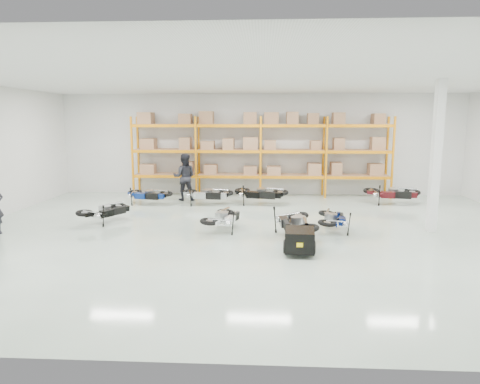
# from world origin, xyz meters

# --- Properties ---
(room) EXTENTS (18.00, 18.00, 18.00)m
(room) POSITION_xyz_m (0.00, 0.00, 2.25)
(room) COLOR silver
(room) RESTS_ON ground
(pallet_rack) EXTENTS (11.28, 0.98, 3.62)m
(pallet_rack) POSITION_xyz_m (-0.00, 6.45, 2.26)
(pallet_rack) COLOR orange
(pallet_rack) RESTS_ON ground
(structural_column) EXTENTS (0.25, 0.25, 4.50)m
(structural_column) POSITION_xyz_m (5.20, 0.50, 2.25)
(structural_column) COLOR white
(structural_column) RESTS_ON ground
(moto_blue_centre) EXTENTS (1.00, 1.68, 1.02)m
(moto_blue_centre) POSITION_xyz_m (2.24, 0.34, 0.48)
(moto_blue_centre) COLOR #081850
(moto_blue_centre) RESTS_ON ground
(moto_silver_left) EXTENTS (1.22, 1.79, 1.06)m
(moto_silver_left) POSITION_xyz_m (-1.07, 0.28, 0.50)
(moto_silver_left) COLOR silver
(moto_silver_left) RESTS_ON ground
(moto_black_far_left) EXTENTS (1.54, 1.80, 1.05)m
(moto_black_far_left) POSITION_xyz_m (-5.04, 1.10, 0.50)
(moto_black_far_left) COLOR black
(moto_black_far_left) RESTS_ON ground
(moto_touring_right) EXTENTS (1.07, 1.92, 1.19)m
(moto_touring_right) POSITION_xyz_m (1.02, -0.42, 0.56)
(moto_touring_right) COLOR black
(moto_touring_right) RESTS_ON ground
(trailer) EXTENTS (0.80, 1.52, 0.63)m
(trailer) POSITION_xyz_m (1.02, -2.02, 0.37)
(trailer) COLOR black
(trailer) RESTS_ON ground
(moto_back_a) EXTENTS (1.83, 1.22, 1.09)m
(moto_back_a) POSITION_xyz_m (-4.50, 4.24, 0.51)
(moto_back_a) COLOR navy
(moto_back_a) RESTS_ON ground
(moto_back_b) EXTENTS (1.90, 1.12, 1.16)m
(moto_back_b) POSITION_xyz_m (-2.14, 4.29, 0.55)
(moto_back_b) COLOR #9EA2A7
(moto_back_b) RESTS_ON ground
(moto_back_c) EXTENTS (2.07, 1.35, 1.23)m
(moto_back_c) POSITION_xyz_m (-0.01, 4.47, 0.58)
(moto_back_c) COLOR black
(moto_back_c) RESTS_ON ground
(moto_back_d) EXTENTS (2.04, 1.27, 1.23)m
(moto_back_d) POSITION_xyz_m (5.29, 4.78, 0.58)
(moto_back_d) COLOR #410D11
(moto_back_d) RESTS_ON ground
(person_back) EXTENTS (1.02, 0.82, 1.97)m
(person_back) POSITION_xyz_m (-3.19, 5.25, 0.99)
(person_back) COLOR black
(person_back) RESTS_ON ground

